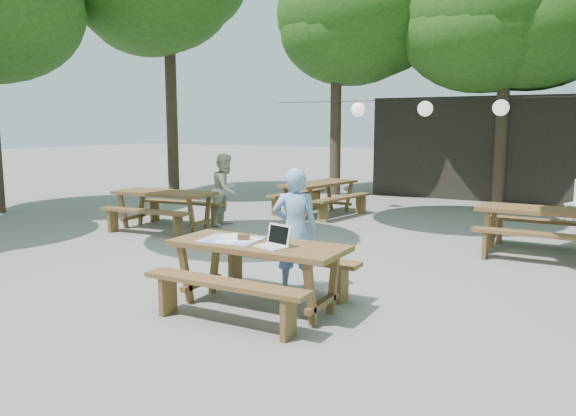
{
  "coord_description": "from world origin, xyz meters",
  "views": [
    {
      "loc": [
        3.26,
        -6.61,
        2.05
      ],
      "look_at": [
        0.01,
        -0.73,
        1.05
      ],
      "focal_mm": 35.0,
      "sensor_mm": 36.0,
      "label": 1
    }
  ],
  "objects_px": {
    "main_picnic_table": "(258,274)",
    "woman": "(295,230)",
    "picnic_table_nw": "(165,210)",
    "second_person": "(226,190)"
  },
  "relations": [
    {
      "from": "woman",
      "to": "picnic_table_nw",
      "type": "bearing_deg",
      "value": -54.47
    },
    {
      "from": "main_picnic_table",
      "to": "woman",
      "type": "bearing_deg",
      "value": 87.53
    },
    {
      "from": "main_picnic_table",
      "to": "second_person",
      "type": "relative_size",
      "value": 1.36
    },
    {
      "from": "main_picnic_table",
      "to": "woman",
      "type": "relative_size",
      "value": 1.31
    },
    {
      "from": "picnic_table_nw",
      "to": "second_person",
      "type": "distance_m",
      "value": 1.28
    },
    {
      "from": "picnic_table_nw",
      "to": "second_person",
      "type": "height_order",
      "value": "second_person"
    },
    {
      "from": "main_picnic_table",
      "to": "picnic_table_nw",
      "type": "height_order",
      "value": "same"
    },
    {
      "from": "picnic_table_nw",
      "to": "woman",
      "type": "height_order",
      "value": "woman"
    },
    {
      "from": "woman",
      "to": "second_person",
      "type": "height_order",
      "value": "woman"
    },
    {
      "from": "main_picnic_table",
      "to": "second_person",
      "type": "bearing_deg",
      "value": 129.0
    }
  ]
}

